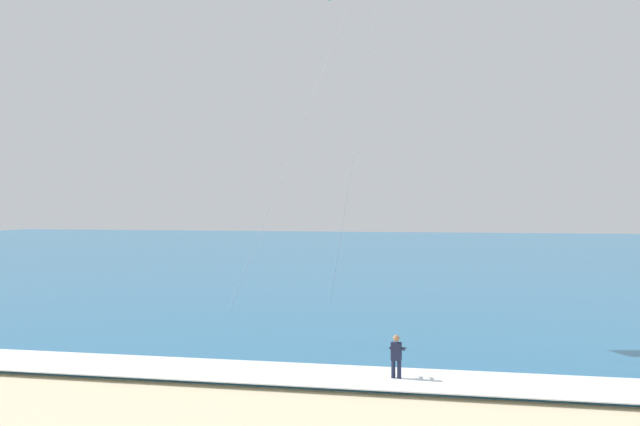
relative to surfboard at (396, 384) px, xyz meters
The scene contains 4 objects.
sea 59.03m from the surfboard, 87.79° to the left, with size 200.00×120.00×0.20m, color teal.
surf_foam 2.28m from the surfboard, ahead, with size 200.00×2.98×0.04m, color white.
surfboard is the anchor object (origin of this frame).
kitesurfer 0.91m from the surfboard, 82.46° to the left, with size 0.56×0.56×1.69m.
Camera 1 is at (-0.70, -6.19, 6.04)m, focal length 36.80 mm.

